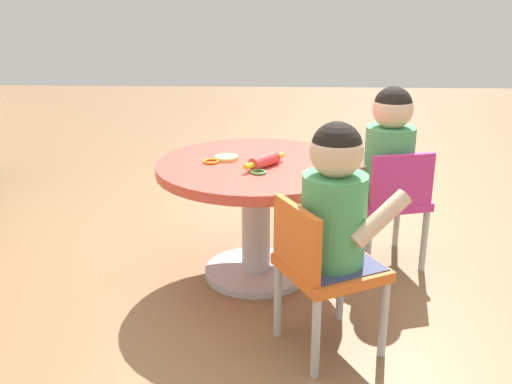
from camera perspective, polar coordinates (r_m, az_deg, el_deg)
ground_plane at (r=2.58m, az=-0.00°, el=-7.94°), size 10.00×10.00×0.00m
craft_table at (r=2.43m, az=-0.00°, el=-0.17°), size 0.81×0.81×0.50m
child_chair_left at (r=1.97m, az=6.42°, el=-7.24°), size 0.40×0.40×0.54m
seated_child_left at (r=1.90m, az=7.70°, el=-0.86°), size 0.40×0.43×0.51m
child_chair_right at (r=2.61m, az=12.77°, el=-0.74°), size 0.37×0.37×0.54m
seated_child_right at (r=2.58m, az=12.76°, el=4.28°), size 0.41×0.35×0.51m
rolling_pin at (r=2.33m, az=0.83°, el=3.03°), size 0.19×0.16×0.05m
craft_scissors at (r=2.26m, az=7.59°, el=1.81°), size 0.14×0.07×0.01m
playdough_blob_0 at (r=2.44m, az=-2.86°, el=3.33°), size 0.10×0.10×0.01m
cookie_cutter_0 at (r=2.49m, az=6.30°, el=3.55°), size 0.05×0.05×0.01m
cookie_cutter_1 at (r=2.40m, az=-4.35°, el=2.97°), size 0.07×0.07×0.01m
cookie_cutter_2 at (r=2.43m, az=6.17°, el=3.13°), size 0.05×0.05×0.01m
cookie_cutter_3 at (r=2.25m, az=0.24°, el=1.94°), size 0.06×0.06×0.01m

